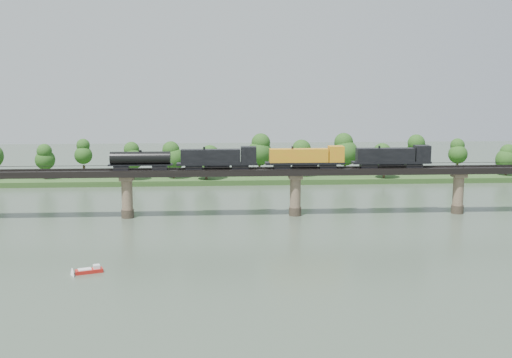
{
  "coord_description": "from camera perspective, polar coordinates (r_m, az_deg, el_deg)",
  "views": [
    {
      "loc": [
        -18.87,
        -120.41,
        33.36
      ],
      "look_at": [
        -9.46,
        30.0,
        9.0
      ],
      "focal_mm": 45.0,
      "sensor_mm": 36.0,
      "label": 1
    }
  ],
  "objects": [
    {
      "name": "motorboat",
      "position": [
        114.32,
        -14.58,
        -7.86
      ],
      "size": [
        4.85,
        3.07,
        1.28
      ],
      "rotation": [
        0.0,
        0.0,
        0.34
      ],
      "color": "#B21A14",
      "rests_on": "ground"
    },
    {
      "name": "bridge",
      "position": [
        154.13,
        3.51,
        -1.26
      ],
      "size": [
        236.0,
        30.0,
        11.5
      ],
      "color": "#473A2D",
      "rests_on": "ground"
    },
    {
      "name": "bridge_superstructure",
      "position": [
        153.11,
        3.54,
        1.07
      ],
      "size": [
        220.0,
        4.9,
        0.75
      ],
      "color": "black",
      "rests_on": "bridge"
    },
    {
      "name": "ground",
      "position": [
        126.36,
        5.17,
        -6.16
      ],
      "size": [
        400.0,
        400.0,
        0.0
      ],
      "primitive_type": "plane",
      "color": "#364536",
      "rests_on": "ground"
    },
    {
      "name": "freight_train",
      "position": [
        152.31,
        1.83,
        1.88
      ],
      "size": [
        76.69,
        2.99,
        5.28
      ],
      "color": "black",
      "rests_on": "bridge"
    },
    {
      "name": "far_treeline",
      "position": [
        202.7,
        -0.54,
        2.23
      ],
      "size": [
        289.06,
        17.54,
        13.6
      ],
      "color": "#382619",
      "rests_on": "far_bank"
    },
    {
      "name": "far_bank",
      "position": [
        208.82,
        1.65,
        0.21
      ],
      "size": [
        300.0,
        24.0,
        1.6
      ],
      "primitive_type": "cube",
      "color": "#28481D",
      "rests_on": "ground"
    }
  ]
}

